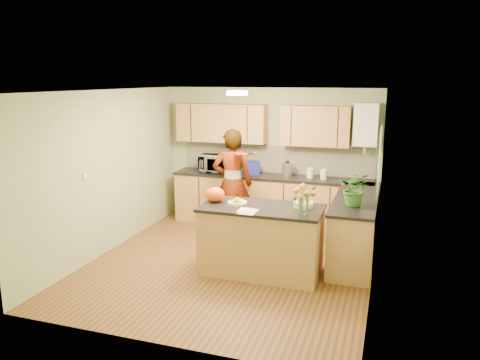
% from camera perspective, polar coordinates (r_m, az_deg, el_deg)
% --- Properties ---
extents(floor, '(4.50, 4.50, 0.00)m').
position_cam_1_polar(floor, '(6.99, -1.11, -10.10)').
color(floor, '#553318').
rests_on(floor, ground).
extents(ceiling, '(4.00, 4.50, 0.02)m').
position_cam_1_polar(ceiling, '(6.47, -1.21, 10.84)').
color(ceiling, silver).
rests_on(ceiling, wall_back).
extents(wall_back, '(4.00, 0.02, 2.50)m').
position_cam_1_polar(wall_back, '(8.74, 3.73, 2.96)').
color(wall_back, '#92A173').
rests_on(wall_back, floor).
extents(wall_front, '(4.00, 0.02, 2.50)m').
position_cam_1_polar(wall_front, '(4.63, -10.45, -5.72)').
color(wall_front, '#92A173').
rests_on(wall_front, floor).
extents(wall_left, '(0.02, 4.50, 2.50)m').
position_cam_1_polar(wall_left, '(7.51, -15.72, 0.97)').
color(wall_left, '#92A173').
rests_on(wall_left, floor).
extents(wall_right, '(0.02, 4.50, 2.50)m').
position_cam_1_polar(wall_right, '(6.26, 16.39, -1.26)').
color(wall_right, '#92A173').
rests_on(wall_right, floor).
extents(back_counter, '(3.64, 0.62, 0.94)m').
position_cam_1_polar(back_counter, '(8.59, 3.80, -2.52)').
color(back_counter, '#B47D48').
rests_on(back_counter, floor).
extents(right_counter, '(0.62, 2.24, 0.94)m').
position_cam_1_polar(right_counter, '(7.30, 13.90, -5.56)').
color(right_counter, '#B47D48').
rests_on(right_counter, floor).
extents(splashback, '(3.60, 0.02, 0.52)m').
position_cam_1_polar(splashback, '(8.71, 4.34, 2.58)').
color(splashback, white).
rests_on(splashback, back_counter).
extents(upper_cabinets, '(3.20, 0.34, 0.70)m').
position_cam_1_polar(upper_cabinets, '(8.54, 2.35, 6.82)').
color(upper_cabinets, '#B47D48').
rests_on(upper_cabinets, wall_back).
extents(boiler, '(0.40, 0.30, 0.86)m').
position_cam_1_polar(boiler, '(8.24, 15.11, 6.53)').
color(boiler, white).
rests_on(boiler, wall_back).
extents(window_right, '(0.01, 1.30, 1.05)m').
position_cam_1_polar(window_right, '(6.79, 16.67, 2.34)').
color(window_right, white).
rests_on(window_right, wall_right).
extents(light_switch, '(0.02, 0.09, 0.09)m').
position_cam_1_polar(light_switch, '(7.01, -18.35, 0.44)').
color(light_switch, white).
rests_on(light_switch, wall_left).
extents(ceiling_lamp, '(0.30, 0.30, 0.07)m').
position_cam_1_polar(ceiling_lamp, '(6.75, -0.35, 10.57)').
color(ceiling_lamp, '#FFEABF').
rests_on(ceiling_lamp, ceiling).
extents(peninsula_island, '(1.66, 0.85, 0.95)m').
position_cam_1_polar(peninsula_island, '(6.53, 2.62, -7.28)').
color(peninsula_island, '#B47D48').
rests_on(peninsula_island, floor).
extents(fruit_dish, '(0.27, 0.27, 0.09)m').
position_cam_1_polar(fruit_dish, '(6.47, -0.32, -2.68)').
color(fruit_dish, '#F9EDC7').
rests_on(fruit_dish, peninsula_island).
extents(orange_bowl, '(0.26, 0.26, 0.15)m').
position_cam_1_polar(orange_bowl, '(6.39, 7.79, -2.75)').
color(orange_bowl, '#F9EDC7').
rests_on(orange_bowl, peninsula_island).
extents(flower_vase, '(0.26, 0.26, 0.49)m').
position_cam_1_polar(flower_vase, '(6.01, 7.76, -1.18)').
color(flower_vase, silver).
rests_on(flower_vase, peninsula_island).
extents(orange_bag, '(0.34, 0.31, 0.21)m').
position_cam_1_polar(orange_bag, '(6.62, -3.06, -1.77)').
color(orange_bag, '#FB5514').
rests_on(orange_bag, peninsula_island).
extents(papers, '(0.21, 0.29, 0.01)m').
position_cam_1_polar(papers, '(6.13, 1.01, -3.85)').
color(papers, white).
rests_on(papers, peninsula_island).
extents(violinist, '(0.75, 0.56, 1.86)m').
position_cam_1_polar(violinist, '(7.87, -0.93, -0.45)').
color(violinist, '#E4B48B').
rests_on(violinist, floor).
extents(violin, '(0.58, 0.50, 0.14)m').
position_cam_1_polar(violin, '(7.49, -0.05, 3.25)').
color(violin, '#4A0904').
rests_on(violin, violinist).
extents(microwave, '(0.60, 0.43, 0.32)m').
position_cam_1_polar(microwave, '(8.77, -3.00, 2.01)').
color(microwave, white).
rests_on(microwave, back_counter).
extents(blue_box, '(0.36, 0.32, 0.24)m').
position_cam_1_polar(blue_box, '(8.55, 1.34, 1.48)').
color(blue_box, navy).
rests_on(blue_box, back_counter).
extents(kettle, '(0.18, 0.18, 0.33)m').
position_cam_1_polar(kettle, '(8.42, 5.77, 1.37)').
color(kettle, '#BABABF').
rests_on(kettle, back_counter).
extents(jar_cream, '(0.16, 0.16, 0.18)m').
position_cam_1_polar(jar_cream, '(8.33, 8.55, 0.86)').
color(jar_cream, '#F9EDC7').
rests_on(jar_cream, back_counter).
extents(jar_white, '(0.14, 0.14, 0.18)m').
position_cam_1_polar(jar_white, '(8.27, 10.17, 0.69)').
color(jar_white, white).
rests_on(jar_white, back_counter).
extents(potted_plant, '(0.44, 0.38, 0.48)m').
position_cam_1_polar(potted_plant, '(6.60, 13.86, -1.05)').
color(potted_plant, '#2F6B23').
rests_on(potted_plant, right_counter).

